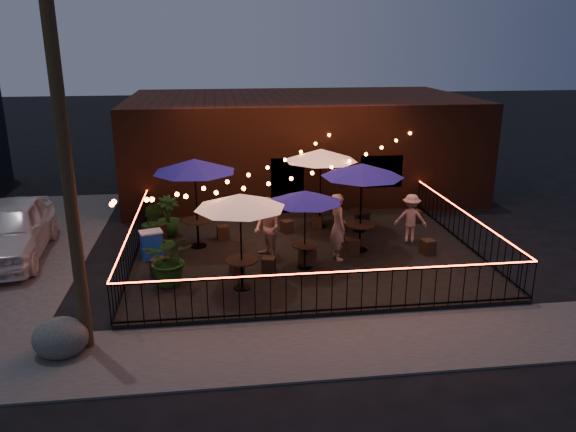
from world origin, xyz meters
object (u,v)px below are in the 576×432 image
cafe_table_1 (194,167)px  cafe_table_4 (362,171)px  cafe_table_0 (240,202)px  cafe_table_5 (362,171)px  utility_pole (66,163)px  cafe_table_3 (321,156)px  cooler (152,244)px  cafe_table_2 (305,198)px  boulder (60,338)px

cafe_table_1 → cafe_table_4: bearing=-11.3°
cafe_table_0 → cafe_table_5: 5.76m
utility_pole → cafe_table_3: size_ratio=2.47×
cafe_table_5 → cooler: size_ratio=3.12×
cafe_table_2 → cafe_table_5: bearing=51.3°
cafe_table_2 → cafe_table_3: 3.69m
cafe_table_2 → cafe_table_5: (2.32, 2.90, 0.01)m
cafe_table_4 → cooler: (-6.17, 0.18, -2.03)m
cafe_table_3 → cafe_table_4: bearing=-71.6°
cafe_table_4 → boulder: size_ratio=2.95×
utility_pole → cafe_table_1: bearing=67.9°
cafe_table_1 → cafe_table_5: 5.38m
cafe_table_0 → cooler: 3.96m
cafe_table_3 → cafe_table_5: size_ratio=1.25×
cafe_table_5 → boulder: cafe_table_5 is taller
cooler → cafe_table_0: bearing=-60.7°
cafe_table_0 → boulder: cafe_table_0 is taller
cafe_table_1 → cafe_table_4: size_ratio=1.07×
cafe_table_4 → boulder: 9.17m
cafe_table_0 → cooler: size_ratio=3.12×
cooler → boulder: 5.11m
cafe_table_4 → boulder: bearing=-147.8°
cafe_table_2 → boulder: bearing=-147.6°
cafe_table_0 → boulder: 5.04m
cafe_table_3 → cafe_table_2: bearing=-107.2°
boulder → utility_pole: bearing=27.2°
utility_pole → boulder: utility_pole is taller
cafe_table_1 → cafe_table_2: cafe_table_1 is taller
cafe_table_1 → cafe_table_2: size_ratio=1.28×
cafe_table_1 → cooler: bearing=-148.9°
cafe_table_0 → cafe_table_2: 2.13m
utility_pole → cafe_table_2: size_ratio=3.24×
utility_pole → cafe_table_4: size_ratio=2.70×
utility_pole → cooler: (0.90, 4.68, -3.43)m
utility_pole → cafe_table_4: 8.49m
cafe_table_1 → boulder: cafe_table_1 is taller
cafe_table_1 → cafe_table_2: 3.69m
cafe_table_0 → cafe_table_2: cafe_table_0 is taller
cafe_table_2 → cafe_table_5: 3.71m
utility_pole → cafe_table_0: 4.36m
cafe_table_0 → cafe_table_4: 4.31m
cafe_table_3 → boulder: (-6.75, -7.10, -2.21)m
cafe_table_5 → cafe_table_3: bearing=154.1°
cafe_table_4 → cooler: size_ratio=3.57×
cafe_table_0 → cafe_table_2: bearing=31.7°
cafe_table_1 → cafe_table_5: (5.31, 0.79, -0.46)m
cafe_table_0 → cafe_table_3: cafe_table_3 is taller
cafe_table_2 → cafe_table_3: (1.08, 3.50, 0.41)m
cafe_table_2 → cafe_table_5: size_ratio=0.95×
cafe_table_1 → boulder: 6.71m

